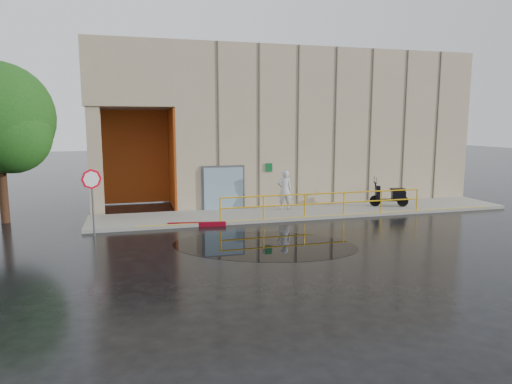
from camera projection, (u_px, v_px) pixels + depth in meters
The scene contains 10 objects.
ground at pixel (251, 243), 16.38m from camera, with size 120.00×120.00×0.00m, color black.
sidewalk at pixel (308, 212), 21.71m from camera, with size 20.00×3.00×0.15m, color gray.
building at pixel (286, 124), 27.57m from camera, with size 20.00×10.17×8.00m.
guardrail at pixel (325, 204), 20.40m from camera, with size 9.56×0.06×1.03m.
person at pixel (285, 190), 21.78m from camera, with size 0.69×0.45×1.90m, color silver.
scooter at pixel (390, 190), 22.59m from camera, with size 1.95×1.15×1.47m.
stop_sign at pixel (92, 187), 17.15m from camera, with size 0.72×0.35×2.56m.
red_curb at pixel (197, 224), 18.93m from camera, with size 2.40×0.18×0.18m, color maroon.
puddle at pixel (264, 245), 16.04m from camera, with size 6.54×4.02×0.01m, color black.
tree_near at pixel (1, 122), 18.96m from camera, with size 4.64×4.64×6.81m.
Camera 1 is at (-4.05, -15.40, 4.25)m, focal length 32.00 mm.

